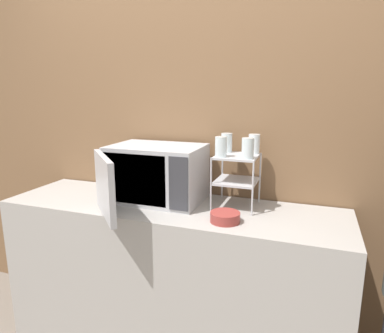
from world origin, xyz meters
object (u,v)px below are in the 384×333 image
(dish_rack, at_px, (237,170))
(glass_front_left, at_px, (221,147))
(glass_back_right, at_px, (254,144))
(bowl, at_px, (225,217))
(microwave, at_px, (155,174))
(glass_front_right, at_px, (248,148))
(glass_back_left, at_px, (227,143))

(dish_rack, distance_m, glass_front_left, 0.17)
(glass_back_right, relative_size, bowl, 0.72)
(microwave, relative_size, dish_rack, 2.34)
(microwave, distance_m, dish_rack, 0.49)
(glass_front_left, relative_size, glass_front_right, 1.00)
(microwave, height_order, glass_front_left, glass_front_left)
(glass_front_right, bearing_deg, glass_back_left, 134.68)
(microwave, height_order, glass_front_right, glass_front_right)
(glass_back_right, relative_size, glass_front_right, 1.00)
(glass_front_right, bearing_deg, dish_rack, 132.88)
(microwave, height_order, dish_rack, microwave)
(bowl, bearing_deg, dish_rack, 90.57)
(glass_front_left, bearing_deg, glass_front_right, 0.00)
(dish_rack, xyz_separation_m, glass_front_right, (0.07, -0.08, 0.14))
(glass_front_right, distance_m, bowl, 0.38)
(glass_front_left, relative_size, bowl, 0.72)
(glass_back_left, bearing_deg, glass_back_right, 3.41)
(glass_front_right, distance_m, glass_back_left, 0.22)
(glass_back_left, bearing_deg, glass_front_right, -45.32)
(glass_back_left, bearing_deg, bowl, -75.95)
(glass_back_right, bearing_deg, bowl, -102.49)
(glass_front_left, height_order, glass_back_left, same)
(glass_front_left, distance_m, glass_front_right, 0.14)
(microwave, relative_size, glass_back_left, 6.33)
(glass_front_right, height_order, glass_back_left, same)
(glass_back_right, xyz_separation_m, glass_back_left, (-0.16, -0.01, 0.00))
(dish_rack, bearing_deg, glass_back_left, 136.41)
(dish_rack, distance_m, bowl, 0.32)
(glass_back_right, height_order, glass_front_right, same)
(dish_rack, bearing_deg, glass_back_right, 47.76)
(dish_rack, distance_m, glass_front_right, 0.17)
(glass_front_right, bearing_deg, microwave, 178.52)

